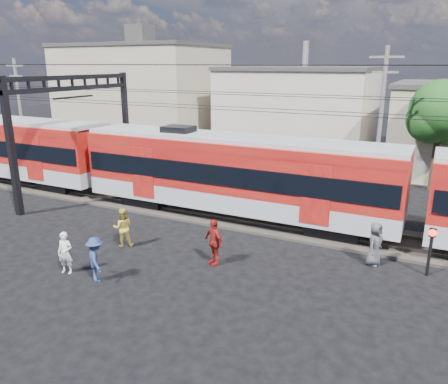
% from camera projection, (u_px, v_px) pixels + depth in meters
% --- Properties ---
extents(ground, '(120.00, 120.00, 0.00)m').
position_uv_depth(ground, '(134.00, 285.00, 15.48)').
color(ground, black).
rests_on(ground, ground).
extents(track_bed, '(70.00, 3.40, 0.12)m').
position_uv_depth(track_bed, '(231.00, 216.00, 22.34)').
color(track_bed, '#2D2823').
rests_on(track_bed, ground).
extents(rail_near, '(70.00, 0.12, 0.12)m').
position_uv_depth(rail_near, '(224.00, 218.00, 21.66)').
color(rail_near, '#59544C').
rests_on(rail_near, track_bed).
extents(rail_far, '(70.00, 0.12, 0.12)m').
position_uv_depth(rail_far, '(237.00, 209.00, 22.95)').
color(rail_far, '#59544C').
rests_on(rail_far, track_bed).
extents(commuter_train, '(50.30, 3.08, 4.17)m').
position_uv_depth(commuter_train, '(238.00, 172.00, 21.49)').
color(commuter_train, black).
rests_on(commuter_train, ground).
extents(catenary, '(70.00, 9.30, 7.52)m').
position_uv_depth(catenary, '(92.00, 108.00, 24.58)').
color(catenary, black).
rests_on(catenary, ground).
extents(building_west, '(14.28, 10.20, 9.30)m').
position_uv_depth(building_west, '(143.00, 95.00, 42.02)').
color(building_west, tan).
rests_on(building_west, ground).
extents(building_midwest, '(12.24, 12.24, 7.30)m').
position_uv_depth(building_midwest, '(303.00, 109.00, 38.50)').
color(building_midwest, '#B9B1A2').
rests_on(building_midwest, ground).
extents(utility_pole_mid, '(1.80, 0.24, 8.50)m').
position_uv_depth(utility_pole_mid, '(380.00, 119.00, 24.54)').
color(utility_pole_mid, slate).
rests_on(utility_pole_mid, ground).
extents(utility_pole_west, '(1.80, 0.24, 8.00)m').
position_uv_depth(utility_pole_west, '(20.00, 105.00, 35.65)').
color(utility_pole_west, slate).
rests_on(utility_pole_west, ground).
extents(tree_near, '(3.82, 3.64, 6.72)m').
position_uv_depth(tree_near, '(444.00, 114.00, 25.80)').
color(tree_near, '#382619').
rests_on(tree_near, ground).
extents(pedestrian_a, '(0.66, 0.51, 1.61)m').
position_uv_depth(pedestrian_a, '(65.00, 253.00, 16.18)').
color(pedestrian_a, white).
rests_on(pedestrian_a, ground).
extents(pedestrian_b, '(1.05, 1.02, 1.70)m').
position_uv_depth(pedestrian_b, '(123.00, 227.00, 18.57)').
color(pedestrian_b, gold).
rests_on(pedestrian_b, ground).
extents(pedestrian_c, '(1.23, 1.16, 1.67)m').
position_uv_depth(pedestrian_c, '(96.00, 259.00, 15.57)').
color(pedestrian_c, navy).
rests_on(pedestrian_c, ground).
extents(pedestrian_d, '(1.18, 0.91, 1.87)m').
position_uv_depth(pedestrian_d, '(214.00, 242.00, 16.85)').
color(pedestrian_d, maroon).
rests_on(pedestrian_d, ground).
extents(pedestrian_e, '(0.75, 0.97, 1.75)m').
position_uv_depth(pedestrian_e, '(375.00, 244.00, 16.81)').
color(pedestrian_e, '#47474B').
rests_on(pedestrian_e, ground).
extents(crossing_signal, '(0.27, 0.27, 1.87)m').
position_uv_depth(crossing_signal, '(431.00, 243.00, 15.82)').
color(crossing_signal, black).
rests_on(crossing_signal, ground).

